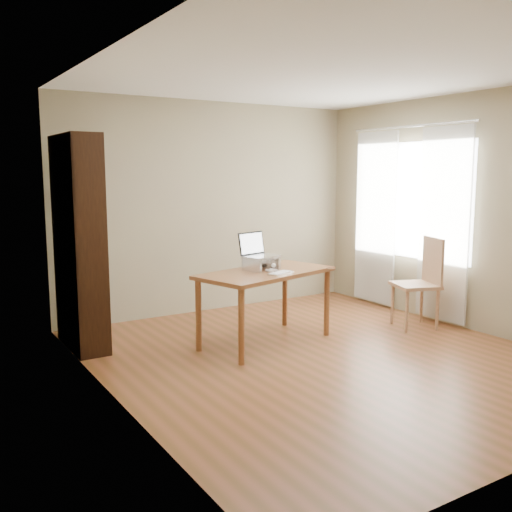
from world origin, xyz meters
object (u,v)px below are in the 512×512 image
(bookshelf, at_px, (80,243))
(chair, at_px, (420,278))
(laptop, at_px, (258,250))
(cat, at_px, (258,263))
(keyboard, at_px, (280,273))
(desk, at_px, (266,280))

(bookshelf, relative_size, chair, 2.06)
(laptop, relative_size, cat, 0.83)
(bookshelf, bearing_deg, chair, -20.21)
(keyboard, bearing_deg, bookshelf, 124.25)
(laptop, distance_m, keyboard, 0.41)
(bookshelf, xyz_separation_m, desk, (1.62, -0.87, -0.40))
(desk, xyz_separation_m, keyboard, (0.03, -0.22, 0.11))
(bookshelf, bearing_deg, cat, -25.50)
(cat, bearing_deg, bookshelf, 140.34)
(bookshelf, xyz_separation_m, cat, (1.60, -0.76, -0.24))
(desk, bearing_deg, bookshelf, 136.93)
(bookshelf, distance_m, desk, 1.88)
(desk, relative_size, chair, 1.53)
(bookshelf, height_order, chair, bookshelf)
(laptop, bearing_deg, desk, -104.71)
(desk, xyz_separation_m, cat, (-0.02, 0.11, 0.16))
(cat, bearing_deg, desk, -94.31)
(cat, height_order, chair, chair)
(chair, bearing_deg, cat, -174.80)
(laptop, distance_m, chair, 1.94)
(cat, bearing_deg, laptop, 44.36)
(bookshelf, xyz_separation_m, keyboard, (1.65, -1.09, -0.29))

